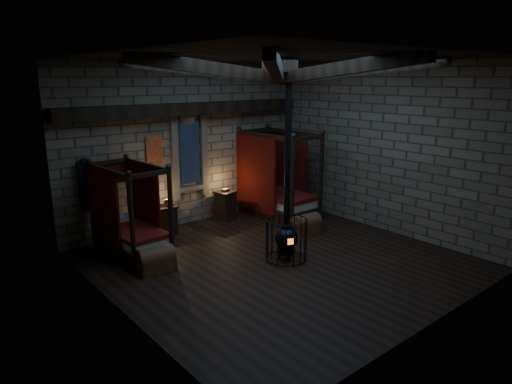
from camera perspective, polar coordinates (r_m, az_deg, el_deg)
room at (r=9.24m, az=2.59°, el=13.60°), size 7.02×7.02×4.29m
bed_left at (r=10.57m, az=-15.44°, el=-4.78°), size 1.13×1.97×2.00m
bed_right at (r=12.89m, az=2.55°, el=-0.41°), size 1.23×2.29×2.38m
trunk_left at (r=9.56m, az=-12.34°, el=-8.32°), size 0.77×0.55×0.52m
trunk_right at (r=11.55m, az=6.27°, el=-4.09°), size 0.73×0.49×0.51m
nightstand_left at (r=11.61m, az=-11.05°, el=-3.40°), size 0.52×0.51×0.90m
nightstand_right at (r=12.57m, az=-3.82°, el=-1.65°), size 0.57×0.55×0.87m
stove at (r=9.79m, az=3.82°, el=-5.27°), size 0.89×0.89×4.05m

